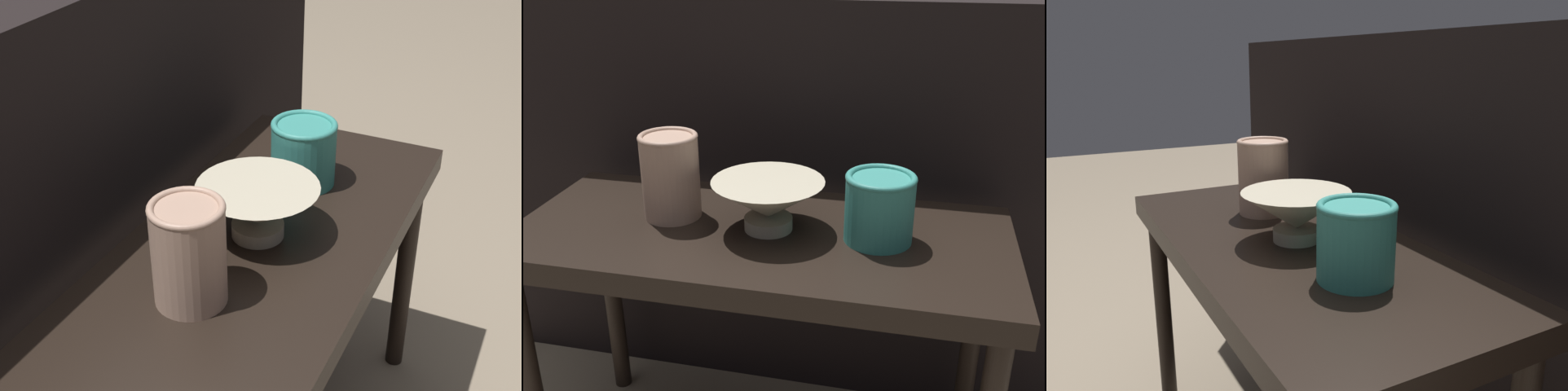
{
  "view_description": "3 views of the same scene",
  "coord_description": "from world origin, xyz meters",
  "views": [
    {
      "loc": [
        -0.81,
        -0.38,
        1.12
      ],
      "look_at": [
        -0.02,
        -0.01,
        0.6
      ],
      "focal_mm": 50.0,
      "sensor_mm": 36.0,
      "label": 1
    },
    {
      "loc": [
        0.24,
        -0.87,
        0.95
      ],
      "look_at": [
        0.04,
        -0.02,
        0.58
      ],
      "focal_mm": 42.0,
      "sensor_mm": 36.0,
      "label": 2
    },
    {
      "loc": [
        0.74,
        -0.36,
        0.8
      ],
      "look_at": [
        0.02,
        0.02,
        0.58
      ],
      "focal_mm": 35.0,
      "sensor_mm": 36.0,
      "label": 3
    }
  ],
  "objects": [
    {
      "name": "vase_colorful_right",
      "position": [
        0.19,
        0.01,
        0.56
      ],
      "size": [
        0.11,
        0.11,
        0.11
      ],
      "color": "teal",
      "rests_on": "table"
    },
    {
      "name": "vase_textured_left",
      "position": [
        -0.16,
        0.02,
        0.58
      ],
      "size": [
        0.1,
        0.1,
        0.15
      ],
      "color": "tan",
      "rests_on": "table"
    },
    {
      "name": "couch_backdrop",
      "position": [
        0.0,
        0.49,
        0.42
      ],
      "size": [
        1.53,
        0.5,
        0.85
      ],
      "color": "black",
      "rests_on": "ground_plane"
    },
    {
      "name": "table",
      "position": [
        0.0,
        0.0,
        0.44
      ],
      "size": [
        0.82,
        0.37,
        0.51
      ],
      "color": "black",
      "rests_on": "ground_plane"
    },
    {
      "name": "bowl",
      "position": [
        0.01,
        0.01,
        0.56
      ],
      "size": [
        0.18,
        0.18,
        0.09
      ],
      "color": "#B2A88E",
      "rests_on": "table"
    }
  ]
}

